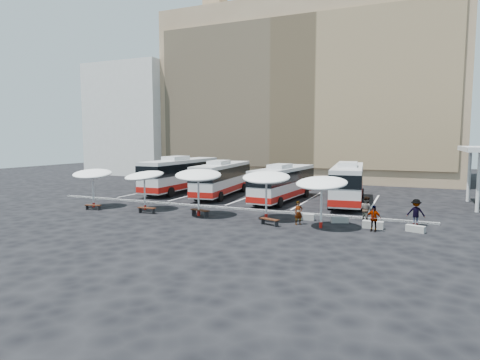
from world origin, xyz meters
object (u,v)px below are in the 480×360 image
at_px(wood_bench_0, 93,206).
at_px(conc_bench_3, 415,229).
at_px(bus_1, 222,178).
at_px(wood_bench_2, 200,211).
at_px(conc_bench_1, 340,220).
at_px(passenger_1, 366,209).
at_px(bus_0, 181,173).
at_px(conc_bench_0, 306,217).
at_px(sunshade_3, 266,178).
at_px(wood_bench_1, 147,209).
at_px(wood_bench_3, 270,220).
at_px(passenger_3, 416,212).
at_px(sunshade_0, 92,174).
at_px(bus_2, 284,182).
at_px(sunshade_2, 198,175).
at_px(conc_bench_2, 373,225).
at_px(passenger_2, 373,218).
at_px(sunshade_4, 322,183).
at_px(passenger_0, 299,213).
at_px(sunshade_1, 144,176).
at_px(bus_3, 348,182).

bearing_deg(wood_bench_0, conc_bench_3, 4.49).
xyz_separation_m(bus_1, wood_bench_2, (3.24, -10.63, -1.51)).
distance_m(conc_bench_1, passenger_1, 2.07).
height_order(bus_0, conc_bench_0, bus_0).
relative_size(sunshade_3, wood_bench_2, 2.46).
height_order(wood_bench_1, wood_bench_3, wood_bench_1).
height_order(conc_bench_3, passenger_1, passenger_1).
xyz_separation_m(bus_1, passenger_1, (15.10, -7.89, -0.98)).
bearing_deg(passenger_1, passenger_3, -140.59).
bearing_deg(passenger_1, sunshade_0, 45.49).
xyz_separation_m(bus_2, sunshade_2, (-3.73, -9.73, 1.30)).
bearing_deg(wood_bench_3, conc_bench_2, 15.01).
bearing_deg(sunshade_3, sunshade_2, -171.86).
distance_m(bus_0, passenger_3, 25.48).
bearing_deg(passenger_2, sunshade_0, -167.23).
relative_size(wood_bench_2, passenger_2, 1.01).
relative_size(conc_bench_0, passenger_1, 0.65).
xyz_separation_m(sunshade_2, sunshade_3, (5.19, 0.74, -0.04)).
xyz_separation_m(wood_bench_2, conc_bench_0, (7.79, 1.79, -0.16)).
bearing_deg(conc_bench_3, wood_bench_3, -169.13).
distance_m(wood_bench_3, passenger_2, 6.72).
xyz_separation_m(wood_bench_0, passenger_3, (24.49, 3.95, 0.59)).
bearing_deg(sunshade_0, sunshade_4, -1.05).
bearing_deg(wood_bench_2, bus_2, 69.93).
bearing_deg(sunshade_2, conc_bench_0, 12.25).
relative_size(bus_0, passenger_1, 6.94).
bearing_deg(conc_bench_0, sunshade_2, -167.75).
height_order(wood_bench_3, passenger_0, passenger_0).
distance_m(wood_bench_1, passenger_1, 16.65).
distance_m(wood_bench_0, passenger_3, 24.82).
bearing_deg(wood_bench_1, passenger_0, 3.11).
relative_size(sunshade_1, sunshade_3, 0.99).
distance_m(bus_2, conc_bench_3, 14.68).
xyz_separation_m(bus_2, sunshade_4, (5.72, -10.20, 1.16)).
bearing_deg(conc_bench_2, passenger_1, 107.73).
xyz_separation_m(sunshade_3, wood_bench_2, (-5.04, -0.81, -2.69)).
xyz_separation_m(sunshade_1, wood_bench_2, (5.56, -0.65, -2.44)).
bearing_deg(passenger_3, passenger_2, 49.86).
relative_size(conc_bench_1, conc_bench_3, 1.04).
xyz_separation_m(sunshade_1, wood_bench_3, (11.49, -1.63, -2.48)).
bearing_deg(passenger_3, conc_bench_0, 8.51).
bearing_deg(bus_3, passenger_0, -104.80).
distance_m(wood_bench_0, conc_bench_3, 24.56).
distance_m(wood_bench_0, wood_bench_1, 5.03).
height_order(sunshade_0, passenger_0, sunshade_0).
relative_size(bus_3, wood_bench_0, 8.59).
height_order(bus_3, conc_bench_1, bus_3).
bearing_deg(wood_bench_1, sunshade_2, 9.45).
bearing_deg(passenger_2, conc_bench_3, 31.75).
bearing_deg(conc_bench_3, wood_bench_0, -175.51).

